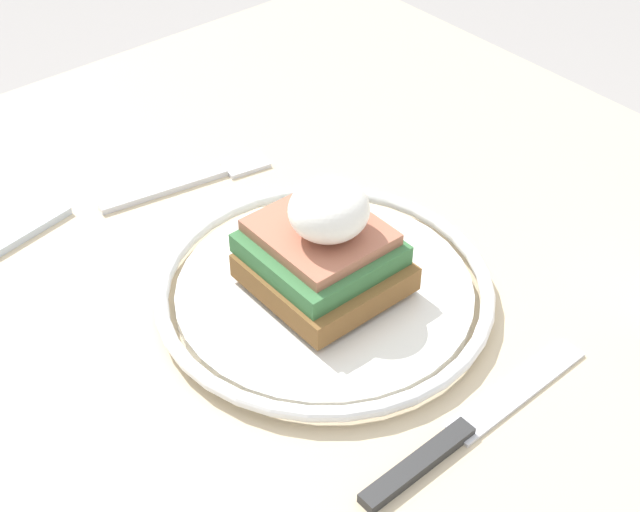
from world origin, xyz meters
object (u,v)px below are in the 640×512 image
object	(u,v)px
knife	(461,432)
sandwich	(323,245)
fork	(196,180)
plate	(320,286)

from	to	relation	value
knife	sandwich	bearing A→B (deg)	173.77
sandwich	fork	xyz separation A→B (m)	(-0.17, 0.01, -0.04)
sandwich	fork	world-z (taller)	sandwich
plate	knife	distance (m)	0.15
plate	knife	bearing A→B (deg)	-5.62
sandwich	knife	bearing A→B (deg)	-6.23
fork	sandwich	bearing A→B (deg)	-2.40
plate	fork	size ratio (longest dim) A/B	1.61
knife	fork	bearing A→B (deg)	175.81
plate	sandwich	xyz separation A→B (m)	(0.00, 0.00, 0.04)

